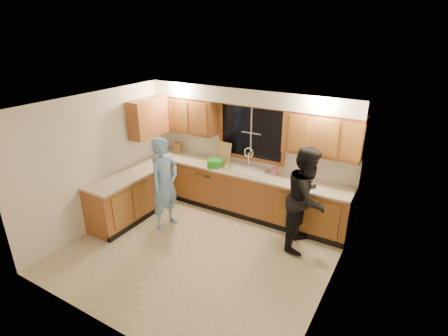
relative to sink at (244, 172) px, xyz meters
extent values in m
plane|color=beige|center=(0.00, -1.60, -0.86)|extent=(4.20, 4.20, 0.00)
plane|color=silver|center=(0.00, -1.60, 1.64)|extent=(4.20, 4.20, 0.00)
plane|color=white|center=(0.00, 0.30, 0.39)|extent=(4.20, 0.00, 4.20)
plane|color=white|center=(-2.10, -1.60, 0.39)|extent=(0.00, 3.80, 3.80)
plane|color=white|center=(2.10, -1.60, 0.39)|extent=(0.00, 3.80, 3.80)
cube|color=#9F5B2E|center=(0.00, 0.00, -0.42)|extent=(4.20, 0.60, 0.88)
cube|color=#9F5B2E|center=(-1.80, -1.25, -0.42)|extent=(0.60, 1.90, 0.88)
cube|color=beige|center=(0.00, -0.02, 0.04)|extent=(4.20, 0.63, 0.04)
cube|color=beige|center=(-1.79, -1.25, 0.04)|extent=(0.63, 1.90, 0.04)
cube|color=#9F5B2E|center=(-1.43, 0.13, 0.96)|extent=(1.35, 0.33, 0.75)
cube|color=#9F5B2E|center=(1.43, 0.13, 0.96)|extent=(1.35, 0.33, 0.75)
cube|color=#9F5B2E|center=(-1.94, -0.48, 0.96)|extent=(0.33, 0.90, 0.75)
cube|color=white|center=(0.00, 0.12, 1.49)|extent=(4.20, 0.35, 0.30)
cube|color=black|center=(0.00, 0.29, 0.74)|extent=(1.30, 0.01, 1.00)
cube|color=#9F5B2E|center=(0.00, 0.28, 1.27)|extent=(1.44, 0.03, 0.07)
cube|color=#9F5B2E|center=(0.00, 0.28, 0.20)|extent=(1.44, 0.03, 0.07)
cube|color=#9F5B2E|center=(-0.69, 0.28, 0.74)|extent=(0.07, 0.03, 1.00)
cube|color=#9F5B2E|center=(0.69, 0.28, 0.74)|extent=(0.07, 0.03, 1.00)
cube|color=silver|center=(0.00, 0.00, 0.07)|extent=(0.86, 0.52, 0.03)
cube|color=silver|center=(-0.21, 0.00, -0.02)|extent=(0.38, 0.42, 0.18)
cube|color=silver|center=(0.21, 0.00, -0.02)|extent=(0.38, 0.42, 0.18)
cylinder|color=white|center=(0.00, 0.20, 0.22)|extent=(0.04, 0.04, 0.28)
torus|color=white|center=(0.00, 0.20, 0.36)|extent=(0.21, 0.03, 0.21)
cube|color=silver|center=(-0.85, -0.01, -0.45)|extent=(0.60, 0.56, 0.82)
cube|color=silver|center=(-1.80, -1.82, -0.41)|extent=(0.58, 0.75, 0.90)
imported|color=#74A5DB|center=(-1.00, -1.21, 0.01)|extent=(0.45, 0.66, 1.75)
imported|color=black|center=(1.43, -0.52, 0.03)|extent=(0.73, 0.91, 1.79)
cube|color=#9B642A|center=(-1.71, 0.13, 0.18)|extent=(0.16, 0.15, 0.24)
cube|color=tan|center=(-0.55, 0.15, 0.27)|extent=(0.33, 0.12, 0.42)
cube|color=green|center=(-0.57, -0.13, 0.12)|extent=(0.38, 0.37, 0.14)
imported|color=#D85274|center=(0.62, 0.08, 0.16)|extent=(0.10, 0.10, 0.21)
imported|color=silver|center=(1.10, -0.03, 0.08)|extent=(0.25, 0.25, 0.05)
cylinder|color=#B4A98A|center=(-0.32, -0.20, 0.12)|extent=(0.09, 0.09, 0.13)
cylinder|color=#B4A98A|center=(-0.24, -0.14, 0.11)|extent=(0.08, 0.08, 0.11)
camera|label=1|loc=(2.85, -5.65, 2.71)|focal=28.00mm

